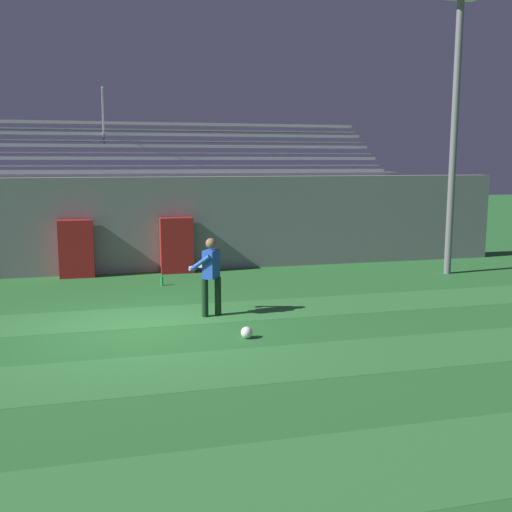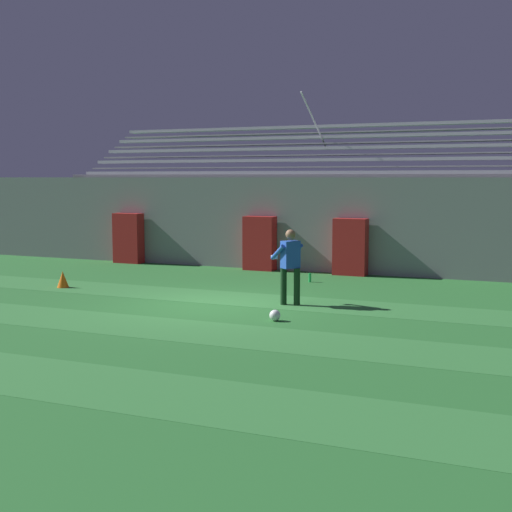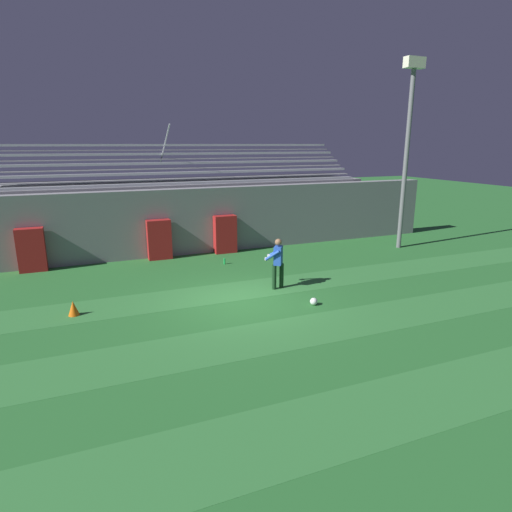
{
  "view_description": "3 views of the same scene",
  "coord_description": "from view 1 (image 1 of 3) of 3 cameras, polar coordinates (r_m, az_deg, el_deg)",
  "views": [
    {
      "loc": [
        -0.62,
        -11.49,
        3.25
      ],
      "look_at": [
        2.24,
        -0.24,
        1.42
      ],
      "focal_mm": 42.0,
      "sensor_mm": 36.0,
      "label": 1
    },
    {
      "loc": [
        6.95,
        -13.8,
        2.8
      ],
      "look_at": [
        1.42,
        -0.93,
        1.25
      ],
      "focal_mm": 50.0,
      "sensor_mm": 36.0,
      "label": 2
    },
    {
      "loc": [
        -4.17,
        -11.36,
        4.62
      ],
      "look_at": [
        0.99,
        1.34,
        1.01
      ],
      "focal_mm": 30.0,
      "sensor_mm": 36.0,
      "label": 3
    }
  ],
  "objects": [
    {
      "name": "ground_plane",
      "position": [
        11.96,
        -10.85,
        -6.95
      ],
      "size": [
        80.0,
        80.0,
        0.0
      ],
      "primitive_type": "plane",
      "color": "#286B2D"
    },
    {
      "name": "turf_stripe_mid",
      "position": [
        9.59,
        -9.91,
        -10.96
      ],
      "size": [
        28.0,
        1.75,
        0.01
      ],
      "primitive_type": "cube",
      "color": "#337A38",
      "rests_on": "ground"
    },
    {
      "name": "turf_stripe_near",
      "position": [
        6.41,
        -7.26,
        -21.55
      ],
      "size": [
        28.0,
        1.75,
        0.01
      ],
      "primitive_type": "cube",
      "color": "#337A38",
      "rests_on": "ground"
    },
    {
      "name": "bleacher_stand",
      "position": [
        20.42,
        -12.53,
        3.87
      ],
      "size": [
        18.0,
        4.05,
        5.43
      ],
      "color": "gray",
      "rests_on": "ground"
    },
    {
      "name": "turf_stripe_far",
      "position": [
        12.93,
        -11.14,
        -5.73
      ],
      "size": [
        28.0,
        1.75,
        0.01
      ],
      "primitive_type": "cube",
      "color": "#337A38",
      "rests_on": "ground"
    },
    {
      "name": "soccer_ball",
      "position": [
        11.2,
        -0.89,
        -7.3
      ],
      "size": [
        0.22,
        0.22,
        0.22
      ],
      "primitive_type": "sphere",
      "color": "white",
      "rests_on": "ground"
    },
    {
      "name": "goalkeeper",
      "position": [
        12.64,
        -4.36,
        -1.51
      ],
      "size": [
        0.72,
        0.74,
        1.67
      ],
      "color": "#143319",
      "rests_on": "ground"
    },
    {
      "name": "back_wall",
      "position": [
        18.1,
        -12.27,
        2.92
      ],
      "size": [
        24.0,
        0.6,
        2.8
      ],
      "primitive_type": "cube",
      "color": "gray",
      "rests_on": "ground"
    },
    {
      "name": "water_bottle",
      "position": [
        16.05,
        -8.95,
        -2.37
      ],
      "size": [
        0.07,
        0.07,
        0.24
      ],
      "primitive_type": "cylinder",
      "color": "green",
      "rests_on": "ground"
    },
    {
      "name": "padding_pillar_gate_left",
      "position": [
        17.63,
        -16.74,
        0.67
      ],
      "size": [
        0.95,
        0.44,
        1.63
      ],
      "primitive_type": "cube",
      "color": "#B21E1E",
      "rests_on": "ground"
    },
    {
      "name": "padding_pillar_gate_right",
      "position": [
        17.73,
        -7.57,
        1.02
      ],
      "size": [
        0.95,
        0.44,
        1.63
      ],
      "primitive_type": "cube",
      "color": "#B21E1E",
      "rests_on": "ground"
    },
    {
      "name": "floodlight_pole",
      "position": [
        18.27,
        18.52,
        14.37
      ],
      "size": [
        0.9,
        0.36,
        8.08
      ],
      "color": "slate",
      "rests_on": "ground"
    }
  ]
}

